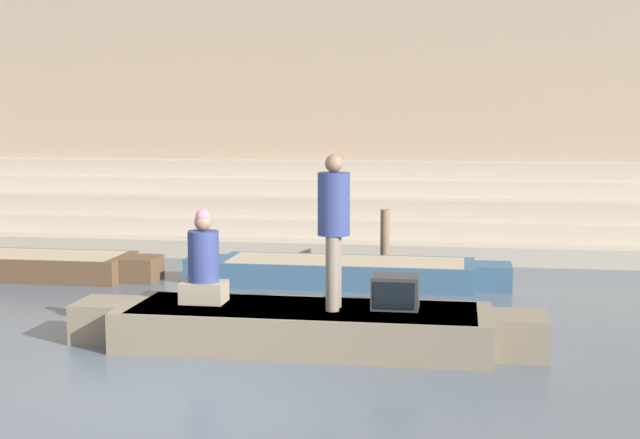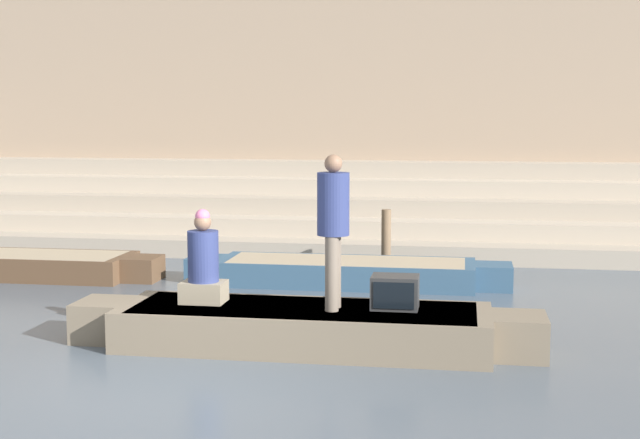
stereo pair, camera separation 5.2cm
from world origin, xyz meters
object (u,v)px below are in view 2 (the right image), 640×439
object	(u,v)px
person_standing	(333,221)
moored_boat_distant	(346,271)
tv_set	(395,292)
moored_boat_shore	(17,264)
person_rowing	(203,266)
mooring_post	(386,241)
rowboat_main	(304,326)

from	to	relation	value
person_standing	moored_boat_distant	bearing A→B (deg)	93.38
tv_set	person_standing	bearing A→B (deg)	-161.48
tv_set	moored_boat_shore	size ratio (longest dim) A/B	0.11
person_standing	person_rowing	xyz separation A→B (m)	(-1.60, 0.12, -0.59)
moored_boat_distant	mooring_post	xyz separation A→B (m)	(0.53, 1.19, 0.34)
person_rowing	moored_boat_shore	xyz separation A→B (m)	(-4.35, 3.64, -0.72)
rowboat_main	mooring_post	bearing A→B (deg)	87.52
tv_set	moored_boat_distant	distance (m)	3.98
person_rowing	moored_boat_distant	size ratio (longest dim) A/B	0.22
person_standing	mooring_post	size ratio (longest dim) A/B	1.64
tv_set	mooring_post	xyz separation A→B (m)	(-0.54, 4.99, -0.12)
person_rowing	moored_boat_shore	distance (m)	5.72
rowboat_main	person_rowing	bearing A→B (deg)	178.75
person_standing	moored_boat_distant	xyz separation A→B (m)	(-0.36, 3.95, -1.30)
tv_set	moored_boat_shore	distance (m)	7.59
person_standing	person_rowing	size ratio (longest dim) A/B	1.59
tv_set	mooring_post	bearing A→B (deg)	103.33
moored_boat_shore	person_standing	bearing A→B (deg)	-36.05
moored_boat_shore	moored_boat_distant	distance (m)	5.59
tv_set	rowboat_main	bearing A→B (deg)	-166.23
rowboat_main	moored_boat_shore	size ratio (longest dim) A/B	1.12
person_rowing	moored_boat_distant	distance (m)	4.08
rowboat_main	tv_set	world-z (taller)	tv_set
person_standing	moored_boat_shore	distance (m)	7.16
moored_boat_shore	rowboat_main	bearing A→B (deg)	-37.51
mooring_post	person_rowing	bearing A→B (deg)	-109.39
person_standing	moored_boat_distant	world-z (taller)	person_standing
mooring_post	moored_boat_shore	bearing A→B (deg)	-167.31
person_standing	mooring_post	bearing A→B (deg)	86.23
rowboat_main	person_standing	distance (m)	1.31
moored_boat_distant	person_standing	bearing A→B (deg)	-79.11
person_standing	person_rowing	world-z (taller)	person_standing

